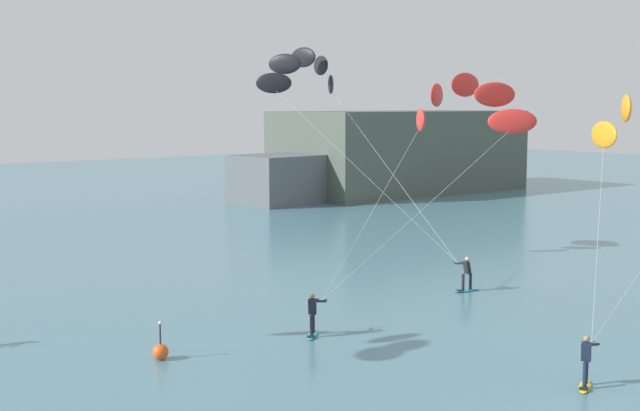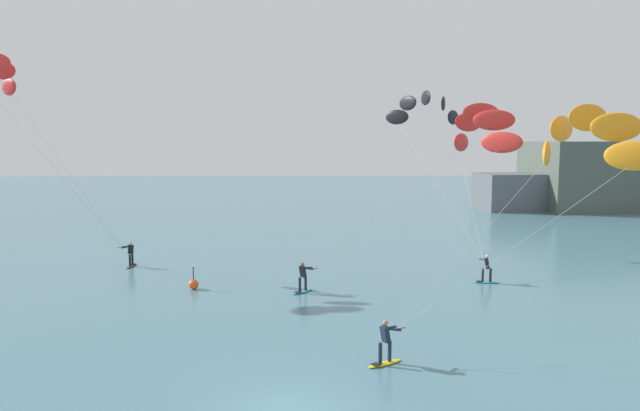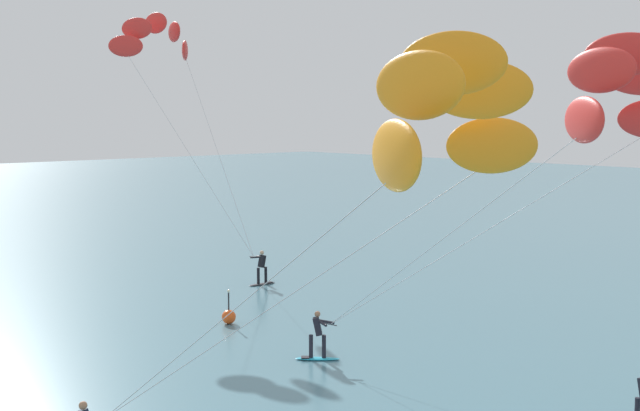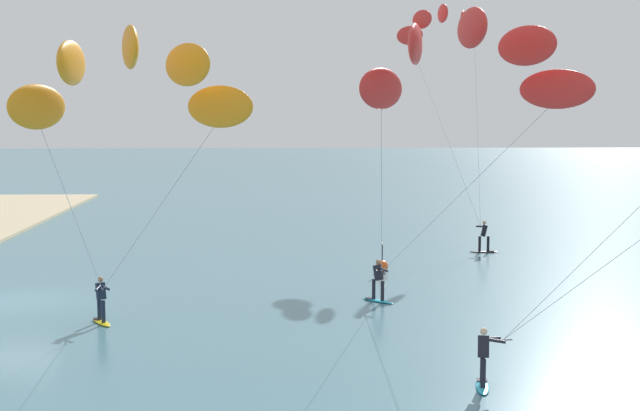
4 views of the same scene
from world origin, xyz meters
TOP-DOWN VIEW (x-y plane):
  - kitesurfer_nearshore at (11.73, 6.54)m, footprint 10.85×6.39m
  - kitesurfer_far_out at (-18.01, 19.62)m, footprint 8.74×5.41m
  - kitesurfer_downwind at (10.07, 15.48)m, footprint 11.94×6.71m
  - marker_buoy at (-5.63, 14.80)m, footprint 0.56×0.56m

SIDE VIEW (x-z plane):
  - marker_buoy at x=-5.63m, z-range -0.39..0.99m
  - kitesurfer_nearshore at x=11.73m, z-range 3.26..12.95m
  - kitesurfer_downwind at x=10.07m, z-range 3.50..13.83m
  - kitesurfer_far_out at x=-18.01m, z-range 5.08..18.64m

